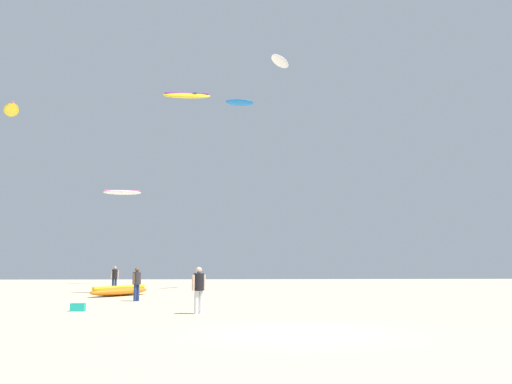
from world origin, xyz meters
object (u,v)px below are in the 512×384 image
kite_aloft_3 (122,192)px  kite_aloft_5 (187,95)px  cooler_box (78,307)px  person_midground (137,281)px  person_left (115,276)px  kite_aloft_0 (280,61)px  person_foreground (199,286)px  kite_aloft_4 (240,102)px  kite_grounded_near (120,291)px  kite_aloft_1 (11,110)px

kite_aloft_3 → kite_aloft_5: kite_aloft_5 is taller
cooler_box → kite_aloft_3: size_ratio=0.14×
kite_aloft_3 → person_midground: bearing=-78.2°
person_left → kite_aloft_0: 20.94m
person_foreground → kite_aloft_4: bearing=-37.5°
person_midground → kite_aloft_0: size_ratio=0.57×
person_foreground → kite_grounded_near: bearing=-11.0°
person_left → kite_aloft_4: size_ratio=0.64×
person_left → cooler_box: size_ratio=3.20×
kite_aloft_1 → kite_aloft_3: (6.81, 12.46, -5.01)m
kite_aloft_3 → kite_aloft_4: size_ratio=1.39×
kite_grounded_near → kite_aloft_0: size_ratio=1.66×
person_midground → cooler_box: size_ratio=3.10×
kite_grounded_near → kite_aloft_4: bearing=66.4°
person_foreground → kite_aloft_0: bearing=-47.4°
person_foreground → kite_grounded_near: size_ratio=0.35×
person_midground → kite_aloft_0: bearing=-87.9°
kite_aloft_1 → kite_aloft_4: (18.63, 8.05, 3.37)m
person_foreground → person_left: person_left is taller
person_left → kite_aloft_4: (9.34, 11.58, 16.56)m
kite_aloft_5 → person_midground: bearing=-107.4°
person_midground → kite_aloft_3: (-5.78, 27.59, 8.22)m
kite_aloft_1 → kite_aloft_5: 17.05m
person_foreground → kite_aloft_1: size_ratio=0.42×
kite_aloft_4 → kite_aloft_5: size_ratio=0.89×
person_left → kite_aloft_3: (-2.47, 15.99, 8.18)m
person_left → kite_grounded_near: 6.56m
person_midground → kite_aloft_0: 23.13m
kite_aloft_0 → kite_aloft_3: kite_aloft_0 is taller
kite_aloft_0 → kite_aloft_1: bearing=174.2°
cooler_box → kite_aloft_3: bearing=97.4°
kite_grounded_near → kite_aloft_5: 13.33m
person_midground → kite_aloft_5: 13.75m
person_left → kite_aloft_3: kite_aloft_3 is taller
person_midground → kite_aloft_1: 23.71m
kite_grounded_near → kite_aloft_1: 20.22m
person_left → cooler_box: person_left is taller
kite_grounded_near → kite_aloft_3: size_ratio=1.30×
person_midground → person_left: (-3.30, 11.59, 0.03)m
cooler_box → person_left: bearing=96.1°
kite_aloft_0 → kite_aloft_1: 21.95m
person_left → kite_aloft_1: size_ratio=0.42×
cooler_box → kite_aloft_0: (10.32, 19.29, 17.82)m
kite_aloft_3 → kite_aloft_1: bearing=-118.7°
kite_grounded_near → kite_aloft_5: bearing=16.6°
kite_aloft_0 → cooler_box: bearing=-118.1°
person_foreground → kite_aloft_3: bearing=-18.2°
kite_grounded_near → kite_aloft_0: kite_aloft_0 is taller
cooler_box → kite_grounded_near: bearing=92.0°
person_left → cooler_box: 18.07m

